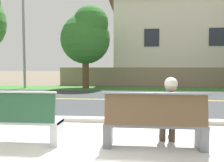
# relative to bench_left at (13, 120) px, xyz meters

# --- Properties ---
(ground_plane) EXTENTS (140.00, 140.00, 0.00)m
(ground_plane) POSITION_rel_bench_left_xyz_m (1.29, 7.54, -0.45)
(ground_plane) COLOR #665B4C
(sidewalk_pavement) EXTENTS (44.00, 3.60, 0.01)m
(sidewalk_pavement) POSITION_rel_bench_left_xyz_m (1.29, -0.06, -0.45)
(sidewalk_pavement) COLOR beige
(sidewalk_pavement) RESTS_ON ground_plane
(curb_edge) EXTENTS (44.00, 0.30, 0.11)m
(curb_edge) POSITION_rel_bench_left_xyz_m (1.29, 1.89, -0.40)
(curb_edge) COLOR #ADA89E
(curb_edge) RESTS_ON ground_plane
(street_asphalt) EXTENTS (52.00, 8.00, 0.01)m
(street_asphalt) POSITION_rel_bench_left_xyz_m (1.29, 6.04, -0.45)
(street_asphalt) COLOR #383A3D
(street_asphalt) RESTS_ON ground_plane
(road_centre_line) EXTENTS (48.00, 0.14, 0.01)m
(road_centre_line) POSITION_rel_bench_left_xyz_m (1.29, 6.04, -0.44)
(road_centre_line) COLOR #E0CC4C
(road_centre_line) RESTS_ON ground_plane
(far_verge_grass) EXTENTS (48.00, 2.80, 0.02)m
(far_verge_grass) POSITION_rel_bench_left_xyz_m (1.29, 11.31, -0.45)
(far_verge_grass) COLOR #38702D
(far_verge_grass) RESTS_ON ground_plane
(bench_left) EXTENTS (1.77, 0.48, 1.01)m
(bench_left) POSITION_rel_bench_left_xyz_m (0.00, 0.00, 0.00)
(bench_left) COLOR silver
(bench_left) RESTS_ON ground_plane
(bench_right) EXTENTS (1.77, 0.48, 1.01)m
(bench_right) POSITION_rel_bench_left_xyz_m (2.57, 0.00, 0.00)
(bench_right) COLOR slate
(bench_right) RESTS_ON ground_plane
(seated_person_blue) EXTENTS (0.52, 0.68, 1.25)m
(seated_person_blue) POSITION_rel_bench_left_xyz_m (2.86, 0.17, 0.22)
(seated_person_blue) COLOR #47382D
(seated_person_blue) RESTS_ON ground_plane
(streetlamp) EXTENTS (0.24, 2.10, 7.89)m
(streetlamp) POSITION_rel_bench_left_xyz_m (-5.11, 11.09, 4.01)
(streetlamp) COLOR gray
(streetlamp) RESTS_ON ground_plane
(shade_tree_left) EXTENTS (3.29, 3.29, 5.43)m
(shade_tree_left) POSITION_rel_bench_left_xyz_m (-0.93, 11.26, 3.07)
(shade_tree_left) COLOR brown
(shade_tree_left) RESTS_ON ground_plane
(garden_wall) EXTENTS (13.00, 0.36, 1.40)m
(garden_wall) POSITION_rel_bench_left_xyz_m (3.00, 13.63, 0.25)
(garden_wall) COLOR gray
(garden_wall) RESTS_ON ground_plane
(house_across_street) EXTENTS (11.21, 6.91, 7.18)m
(house_across_street) POSITION_rel_bench_left_xyz_m (5.83, 16.82, 3.18)
(house_across_street) COLOR beige
(house_across_street) RESTS_ON ground_plane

